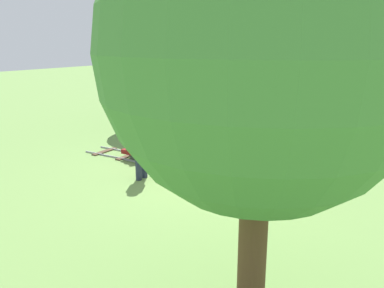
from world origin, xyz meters
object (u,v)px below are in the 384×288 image
Objects in this scene: conductor_person at (140,132)px; oak_tree_far at (159,17)px; park_bench at (219,121)px; oak_tree_distant at (234,29)px; locomotive at (157,141)px; oak_tree_near at (261,54)px; passenger_car at (235,157)px.

oak_tree_far reaches higher than conductor_person.
oak_tree_far is at bearing 83.21° from park_bench.
oak_tree_distant is (0.74, -0.03, 2.60)m from park_bench.
park_bench is (3.09, 0.06, -0.07)m from locomotive.
oak_tree_distant is at bearing -2.66° from park_bench.
locomotive is 0.31× the size of oak_tree_far.
locomotive is 0.37× the size of oak_tree_near.
passenger_car is at bearing -152.97° from oak_tree_distant.
locomotive is 3.09m from park_bench.
oak_tree_far reaches higher than locomotive.
oak_tree_distant is (3.83, 0.02, 2.53)m from locomotive.
oak_tree_far is at bearing 31.71° from conductor_person.
oak_tree_far reaches higher than oak_tree_distant.
oak_tree_near is (-6.86, -3.94, 2.13)m from park_bench.
oak_tree_near is at bearing -138.90° from oak_tree_far.
park_bench is at bearing -96.79° from oak_tree_far.
oak_tree_near is at bearing -150.12° from park_bench.
oak_tree_distant is at bearing 27.03° from passenger_car.
oak_tree_distant is at bearing 4.83° from conductor_person.
conductor_person is 0.42× the size of oak_tree_near.
oak_tree_near is (-3.77, -3.88, 2.06)m from locomotive.
park_bench is at bearing 32.79° from passenger_car.
conductor_person is 4.20m from park_bench.
oak_tree_distant reaches higher than conductor_person.
oak_tree_near reaches higher than park_bench.
oak_tree_far is 1.07× the size of oak_tree_distant.
oak_tree_far is (7.13, 6.22, 0.84)m from oak_tree_near.
conductor_person reaches higher than park_bench.
oak_tree_near is at bearing -127.89° from conductor_person.
passenger_car is 1.45× the size of conductor_person.
locomotive is 5.02m from oak_tree_far.
conductor_person is (-1.05, -0.39, 0.47)m from locomotive.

